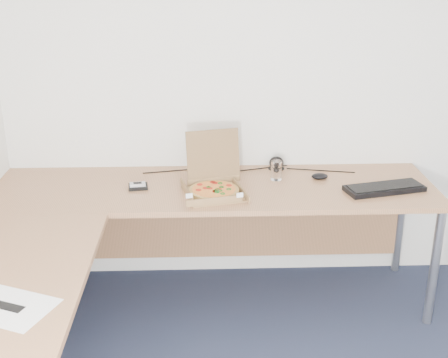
{
  "coord_description": "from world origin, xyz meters",
  "views": [
    {
      "loc": [
        -0.56,
        -1.74,
        1.98
      ],
      "look_at": [
        -0.45,
        1.28,
        0.82
      ],
      "focal_mm": 47.83,
      "sensor_mm": 36.0,
      "label": 1
    }
  ],
  "objects_px": {
    "desk": "(152,224)",
    "keyboard": "(384,188)",
    "pizza_box": "(214,187)",
    "wallet": "(138,187)",
    "drinking_glass": "(276,170)"
  },
  "relations": [
    {
      "from": "pizza_box",
      "to": "wallet",
      "type": "height_order",
      "value": "pizza_box"
    },
    {
      "from": "pizza_box",
      "to": "keyboard",
      "type": "height_order",
      "value": "pizza_box"
    },
    {
      "from": "drinking_glass",
      "to": "wallet",
      "type": "xyz_separation_m",
      "value": [
        -0.79,
        -0.11,
        -0.05
      ]
    },
    {
      "from": "desk",
      "to": "keyboard",
      "type": "distance_m",
      "value": 1.31
    },
    {
      "from": "pizza_box",
      "to": "wallet",
      "type": "relative_size",
      "value": 3.35
    },
    {
      "from": "desk",
      "to": "pizza_box",
      "type": "distance_m",
      "value": 0.46
    },
    {
      "from": "desk",
      "to": "drinking_glass",
      "type": "relative_size",
      "value": 22.0
    },
    {
      "from": "keyboard",
      "to": "wallet",
      "type": "bearing_deg",
      "value": 162.61
    },
    {
      "from": "pizza_box",
      "to": "drinking_glass",
      "type": "height_order",
      "value": "pizza_box"
    },
    {
      "from": "desk",
      "to": "keyboard",
      "type": "bearing_deg",
      "value": 14.42
    },
    {
      "from": "keyboard",
      "to": "desk",
      "type": "bearing_deg",
      "value": -179.2
    },
    {
      "from": "drinking_glass",
      "to": "keyboard",
      "type": "xyz_separation_m",
      "value": [
        0.58,
        -0.2,
        -0.04
      ]
    },
    {
      "from": "wallet",
      "to": "keyboard",
      "type": "bearing_deg",
      "value": -10.9
    },
    {
      "from": "desk",
      "to": "drinking_glass",
      "type": "distance_m",
      "value": 0.87
    },
    {
      "from": "drinking_glass",
      "to": "keyboard",
      "type": "relative_size",
      "value": 0.26
    }
  ]
}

